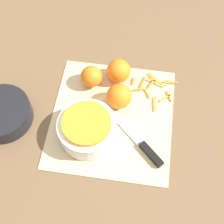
# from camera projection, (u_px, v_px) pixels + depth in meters

# --- Properties ---
(ground_plane) EXTENTS (4.00, 4.00, 0.00)m
(ground_plane) POSITION_uv_depth(u_px,v_px,m) (112.00, 118.00, 0.97)
(ground_plane) COLOR brown
(cutting_board) EXTENTS (0.40, 0.37, 0.01)m
(cutting_board) POSITION_uv_depth(u_px,v_px,m) (112.00, 117.00, 0.97)
(cutting_board) COLOR #CCB284
(cutting_board) RESTS_ON ground_plane
(bowl_speckled) EXTENTS (0.17, 0.17, 0.08)m
(bowl_speckled) POSITION_uv_depth(u_px,v_px,m) (87.00, 128.00, 0.90)
(bowl_speckled) COLOR silver
(bowl_speckled) RESTS_ON cutting_board
(bowl_dark) EXTENTS (0.18, 0.18, 0.06)m
(bowl_dark) POSITION_uv_depth(u_px,v_px,m) (2.00, 114.00, 0.95)
(bowl_dark) COLOR black
(bowl_dark) RESTS_ON ground_plane
(knife) EXTENTS (0.18, 0.18, 0.02)m
(knife) POSITION_uv_depth(u_px,v_px,m) (144.00, 147.00, 0.91)
(knife) COLOR black
(knife) RESTS_ON cutting_board
(orange_left) EXTENTS (0.07, 0.07, 0.07)m
(orange_left) POSITION_uv_depth(u_px,v_px,m) (91.00, 76.00, 1.00)
(orange_left) COLOR orange
(orange_left) RESTS_ON cutting_board
(orange_right) EXTENTS (0.08, 0.08, 0.08)m
(orange_right) POSITION_uv_depth(u_px,v_px,m) (119.00, 96.00, 0.96)
(orange_right) COLOR orange
(orange_right) RESTS_ON cutting_board
(orange_back) EXTENTS (0.08, 0.08, 0.08)m
(orange_back) POSITION_uv_depth(u_px,v_px,m) (117.00, 71.00, 1.00)
(orange_back) COLOR orange
(orange_back) RESTS_ON cutting_board
(peel_pile) EXTENTS (0.15, 0.15, 0.01)m
(peel_pile) POSITION_uv_depth(u_px,v_px,m) (154.00, 88.00, 1.01)
(peel_pile) COLOR orange
(peel_pile) RESTS_ON cutting_board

